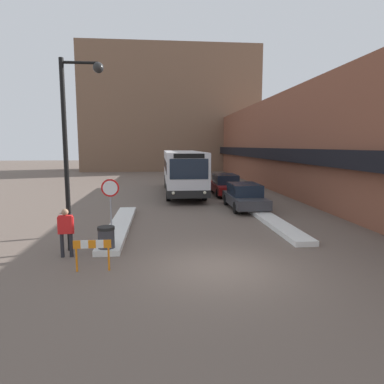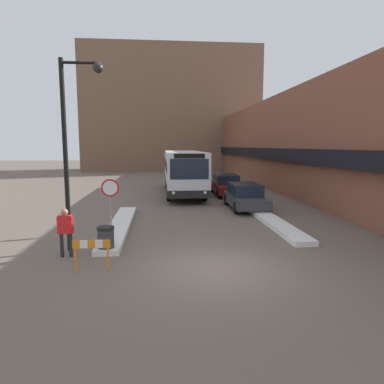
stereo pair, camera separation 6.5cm
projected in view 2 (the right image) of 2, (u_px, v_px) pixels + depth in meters
name	position (u px, v px, depth m)	size (l,w,h in m)	color
ground_plane	(219.00, 268.00, 10.41)	(160.00, 160.00, 0.00)	#66564C
building_row_right	(277.00, 144.00, 34.47)	(5.50, 60.00, 7.74)	brown
building_backdrop_far	(171.00, 111.00, 51.98)	(26.00, 8.00, 18.00)	brown
snow_bank_left	(120.00, 226.00, 15.52)	(0.90, 8.22, 0.21)	silver
snow_bank_right	(274.00, 222.00, 16.14)	(0.90, 7.33, 0.21)	silver
city_bus	(183.00, 171.00, 26.51)	(2.72, 11.70, 3.26)	silver
parked_car_front	(245.00, 196.00, 20.11)	(1.89, 4.50, 1.49)	#38383D
parked_car_middle	(226.00, 185.00, 26.02)	(1.88, 4.85, 1.54)	maroon
stop_sign	(110.00, 194.00, 14.62)	(0.76, 0.08, 2.30)	gray
street_lamp	(73.00, 135.00, 11.69)	(1.46, 0.36, 6.60)	black
pedestrian	(65.00, 228.00, 11.35)	(0.53, 0.23, 1.64)	#232328
trash_bin	(106.00, 240.00, 11.77)	(0.59, 0.59, 0.95)	#38383D
construction_barricade	(92.00, 249.00, 10.10)	(1.10, 0.06, 0.94)	orange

